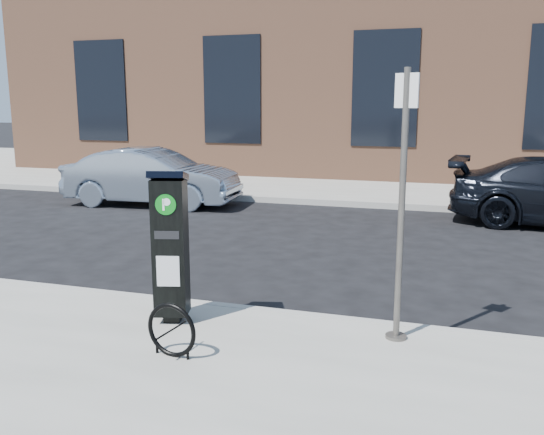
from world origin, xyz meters
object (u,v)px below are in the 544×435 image
at_px(car_silver, 152,177).
at_px(sign_pole, 402,210).
at_px(bike_rack, 171,330).
at_px(parking_kiosk, 170,245).

bearing_deg(car_silver, sign_pole, -141.05).
xyz_separation_m(sign_pole, bike_rack, (-2.03, -1.10, -1.10)).
height_order(bike_rack, car_silver, car_silver).
bearing_deg(parking_kiosk, bike_rack, -78.30).
relative_size(parking_kiosk, bike_rack, 3.15).
bearing_deg(sign_pole, parking_kiosk, -153.63).
bearing_deg(car_silver, bike_rack, -154.49).
height_order(parking_kiosk, car_silver, parking_kiosk).
height_order(sign_pole, car_silver, sign_pole).
relative_size(sign_pole, car_silver, 0.62).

